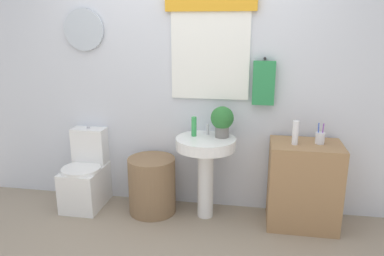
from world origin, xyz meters
The scene contains 10 objects.
back_wall centered at (0.00, 1.15, 1.31)m, with size 4.40×0.18×2.60m.
toilet centered at (-1.02, 0.89, 0.30)m, with size 0.38×0.51×0.79m.
laundry_hamper centered at (-0.32, 0.85, 0.28)m, with size 0.46×0.46×0.55m, color #846647.
pedestal_sink centered at (0.20, 0.85, 0.60)m, with size 0.55×0.55×0.78m.
faucet centered at (0.20, 0.97, 0.83)m, with size 0.03×0.03×0.10m, color silver.
wooden_cabinet centered at (1.09, 0.85, 0.39)m, with size 0.62×0.44×0.78m, color #9E754C.
soap_bottle centered at (0.08, 0.90, 0.88)m, with size 0.05×0.05×0.18m, color green.
potted_plant centered at (0.34, 0.91, 0.95)m, with size 0.21×0.21×0.29m.
lotion_bottle centered at (0.98, 0.81, 0.89)m, with size 0.05×0.05×0.21m, color white.
toothbrush_cup centered at (1.20, 0.87, 0.83)m, with size 0.08×0.08×0.19m.
Camera 1 is at (0.64, -2.36, 1.77)m, focal length 34.69 mm.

